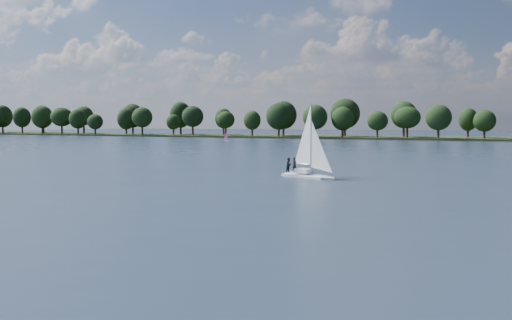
# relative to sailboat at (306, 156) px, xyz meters

# --- Properties ---
(ground) EXTENTS (700.00, 700.00, 0.00)m
(ground) POSITION_rel_sailboat_xyz_m (9.62, 52.91, -2.52)
(ground) COLOR #233342
(ground) RESTS_ON ground
(far_shore) EXTENTS (660.00, 40.00, 1.50)m
(far_shore) POSITION_rel_sailboat_xyz_m (9.62, 164.91, -2.52)
(far_shore) COLOR black
(far_shore) RESTS_ON ground
(sailboat) EXTENTS (7.07, 4.45, 9.04)m
(sailboat) POSITION_rel_sailboat_xyz_m (0.00, 0.00, 0.00)
(sailboat) COLOR white
(sailboat) RESTS_ON ground
(dinghy_pink) EXTENTS (2.75, 1.22, 4.30)m
(dinghy_pink) POSITION_rel_sailboat_xyz_m (-69.29, 109.22, -1.51)
(dinghy_pink) COLOR white
(dinghy_pink) RESTS_ON ground
(pontoon) EXTENTS (4.36, 2.90, 0.50)m
(pontoon) POSITION_rel_sailboat_xyz_m (-170.98, 145.50, -2.52)
(pontoon) COLOR #535658
(pontoon) RESTS_ON ground
(treeline) EXTENTS (562.49, 73.52, 17.15)m
(treeline) POSITION_rel_sailboat_xyz_m (2.53, 161.00, 5.52)
(treeline) COLOR black
(treeline) RESTS_ON ground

